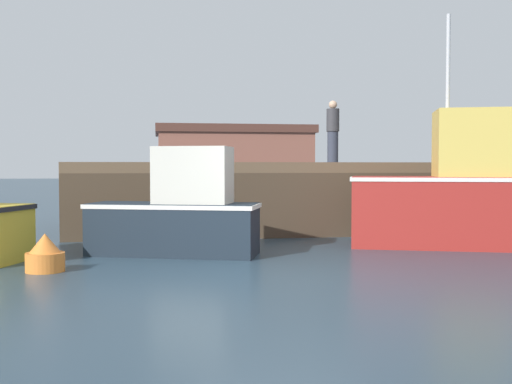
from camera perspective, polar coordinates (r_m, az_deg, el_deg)
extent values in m
cube|color=#283D4C|center=(9.66, 2.67, -7.90)|extent=(120.00, 160.00, 0.10)
cube|color=brown|center=(17.59, 4.86, 2.27)|extent=(12.74, 6.04, 0.25)
cube|color=#433527|center=(14.82, 7.55, -1.18)|extent=(12.74, 0.24, 1.52)
cylinder|color=#433527|center=(14.42, -15.97, -1.35)|extent=(0.37, 0.37, 1.52)
cylinder|color=#433527|center=(14.93, 7.42, -1.15)|extent=(0.37, 0.37, 1.52)
cylinder|color=#433527|center=(19.89, -7.88, -0.28)|extent=(0.37, 0.37, 1.52)
cylinder|color=#433527|center=(21.45, 12.99, -0.13)|extent=(0.37, 0.37, 1.52)
cylinder|color=#433527|center=(14.37, -4.07, -1.27)|extent=(6.01, 0.18, 1.40)
cube|color=#19232D|center=(11.80, -7.63, -3.40)|extent=(3.32, 2.00, 0.98)
cube|color=silver|center=(11.77, -7.64, -1.27)|extent=(3.39, 2.04, 0.08)
cube|color=beige|center=(11.63, -5.81, 1.56)|extent=(1.59, 1.26, 1.06)
cube|color=maroon|center=(13.46, 17.12, -1.75)|extent=(4.14, 2.65, 1.46)
cube|color=silver|center=(13.43, 17.15, 1.15)|extent=(4.22, 2.70, 0.08)
cube|color=gold|center=(13.50, 19.23, 4.24)|extent=(1.79, 1.70, 1.37)
cylinder|color=#B7B7BC|center=(13.60, 17.28, 11.34)|extent=(0.08, 0.08, 1.98)
cylinder|color=#2D3342|center=(16.62, 7.09, 4.13)|extent=(0.29, 0.29, 0.83)
cylinder|color=#333338|center=(16.66, 7.10, 6.59)|extent=(0.34, 0.34, 0.60)
sphere|color=tan|center=(16.69, 7.10, 7.99)|extent=(0.22, 0.22, 0.22)
cube|color=brown|center=(41.01, -2.22, 2.66)|extent=(9.62, 6.57, 3.77)
cube|color=#4F2D24|center=(41.08, -2.22, 5.64)|extent=(10.00, 6.84, 0.50)
cylinder|color=orange|center=(10.45, -18.85, -6.13)|extent=(0.61, 0.61, 0.30)
cone|color=orange|center=(10.41, -18.87, -4.47)|extent=(0.49, 0.49, 0.31)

